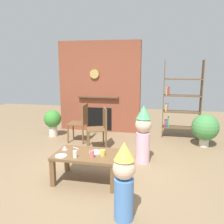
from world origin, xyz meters
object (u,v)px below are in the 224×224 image
paper_cup_near_left (92,154)px  birthday_cake_slice (65,148)px  coffee_table (87,158)px  potted_plant_tall (205,128)px  child_with_cone_hat (124,179)px  potted_plant_short (53,120)px  bookshelf (179,103)px  dining_chair_middle (101,126)px  dining_chair_left (81,121)px  paper_cup_center (75,154)px  paper_plate_front (61,156)px  paper_cup_near_right (103,153)px  child_in_pink (143,133)px  paper_plate_rear (96,152)px

paper_cup_near_left → birthday_cake_slice: size_ratio=1.07×
coffee_table → potted_plant_tall: potted_plant_tall is taller
coffee_table → child_with_cone_hat: bearing=-49.4°
birthday_cake_slice → potted_plant_short: bearing=120.5°
bookshelf → birthday_cake_slice: bearing=-126.9°
dining_chair_middle → birthday_cake_slice: bearing=57.4°
child_with_cone_hat → potted_plant_tall: (1.35, 2.90, -0.08)m
paper_cup_near_left → birthday_cake_slice: (-0.53, 0.22, -0.02)m
coffee_table → dining_chair_left: bearing=111.9°
dining_chair_left → paper_cup_near_left: bearing=112.1°
bookshelf → child_with_cone_hat: (-0.81, -3.47, -0.37)m
paper_cup_center → birthday_cake_slice: size_ratio=1.07×
paper_plate_front → paper_cup_near_right: bearing=14.7°
child_in_pink → paper_cup_center: bearing=1.4°
paper_cup_near_left → paper_cup_center: 0.25m
birthday_cake_slice → dining_chair_left: dining_chair_left is taller
potted_plant_tall → dining_chair_left: bearing=-174.8°
dining_chair_left → dining_chair_middle: 0.67m
paper_plate_front → dining_chair_middle: size_ratio=0.20×
potted_plant_short → birthday_cake_slice: bearing=-59.5°
paper_cup_center → paper_plate_front: bearing=178.4°
paper_cup_center → birthday_cake_slice: bearing=135.3°
paper_cup_near_left → birthday_cake_slice: 0.57m
coffee_table → paper_cup_center: (-0.13, -0.20, 0.13)m
paper_plate_rear → dining_chair_middle: 1.43m
paper_plate_front → child_in_pink: 1.59m
birthday_cake_slice → dining_chair_left: 1.77m
birthday_cake_slice → dining_chair_left: bearing=100.4°
paper_cup_center → paper_plate_rear: 0.36m
paper_cup_near_right → child_in_pink: 1.08m
paper_cup_center → coffee_table: bearing=57.4°
bookshelf → paper_cup_near_left: bookshelf is taller
dining_chair_left → potted_plant_tall: 2.80m
dining_chair_left → potted_plant_short: bearing=-18.5°
dining_chair_middle → paper_cup_near_right: bearing=83.1°
bookshelf → child_in_pink: size_ratio=1.76×
birthday_cake_slice → coffee_table: bearing=-11.5°
coffee_table → paper_plate_front: paper_plate_front is taller
paper_plate_front → child_with_cone_hat: 1.24m
child_with_cone_hat → dining_chair_left: size_ratio=1.07×
paper_plate_rear → dining_chair_middle: dining_chair_middle is taller
paper_cup_near_left → paper_cup_near_right: 0.17m
paper_cup_center → birthday_cake_slice: paper_cup_center is taller
paper_cup_near_left → dining_chair_left: bearing=113.4°
dining_chair_middle → coffee_table: bearing=74.0°
paper_plate_rear → child_in_pink: (0.67, 0.84, 0.11)m
birthday_cake_slice → potted_plant_short: size_ratio=0.15×
birthday_cake_slice → child_in_pink: 1.45m
bookshelf → child_with_cone_hat: size_ratio=1.97×
bookshelf → paper_cup_near_right: 2.99m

